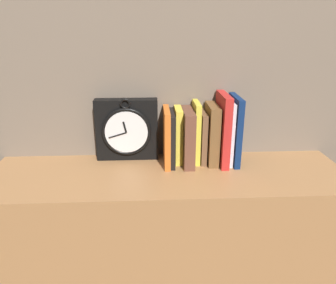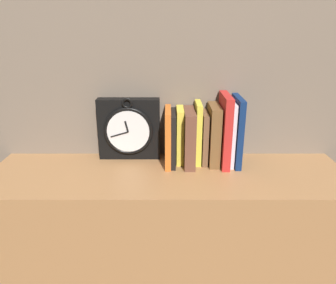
{
  "view_description": "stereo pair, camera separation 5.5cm",
  "coord_description": "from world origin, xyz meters",
  "views": [
    {
      "loc": [
        -0.05,
        -1.0,
        1.3
      ],
      "look_at": [
        0.0,
        0.0,
        0.94
      ],
      "focal_mm": 35.0,
      "sensor_mm": 36.0,
      "label": 1
    },
    {
      "loc": [
        0.0,
        -1.0,
        1.3
      ],
      "look_at": [
        0.0,
        0.0,
        0.94
      ],
      "focal_mm": 35.0,
      "sensor_mm": 36.0,
      "label": 2
    }
  ],
  "objects": [
    {
      "name": "book_slot1_black",
      "position": [
        0.02,
        0.09,
        0.92
      ],
      "size": [
        0.02,
        0.15,
        0.19
      ],
      "color": "black",
      "rests_on": "bookshelf"
    },
    {
      "name": "book_slot7_red",
      "position": [
        0.2,
        0.09,
        0.95
      ],
      "size": [
        0.03,
        0.16,
        0.25
      ],
      "color": "red",
      "rests_on": "bookshelf"
    },
    {
      "name": "book_slot6_brown",
      "position": [
        0.16,
        0.1,
        0.93
      ],
      "size": [
        0.04,
        0.14,
        0.21
      ],
      "color": "brown",
      "rests_on": "bookshelf"
    },
    {
      "name": "book_slot8_white",
      "position": [
        0.22,
        0.1,
        0.94
      ],
      "size": [
        0.02,
        0.14,
        0.23
      ],
      "color": "silver",
      "rests_on": "bookshelf"
    },
    {
      "name": "bookshelf",
      "position": [
        0.0,
        0.0,
        0.41
      ],
      "size": [
        1.22,
        0.36,
        0.83
      ],
      "color": "#A87547",
      "rests_on": "ground_plane"
    },
    {
      "name": "book_slot5_brown",
      "position": [
        0.13,
        0.11,
        0.92
      ],
      "size": [
        0.02,
        0.12,
        0.18
      ],
      "color": "brown",
      "rests_on": "bookshelf"
    },
    {
      "name": "book_slot9_navy",
      "position": [
        0.24,
        0.09,
        0.95
      ],
      "size": [
        0.02,
        0.15,
        0.24
      ],
      "color": "navy",
      "rests_on": "bookshelf"
    },
    {
      "name": "clock",
      "position": [
        -0.14,
        0.14,
        0.94
      ],
      "size": [
        0.22,
        0.06,
        0.23
      ],
      "color": "black",
      "rests_on": "bookshelf"
    },
    {
      "name": "wall_back",
      "position": [
        0.0,
        0.2,
        1.3
      ],
      "size": [
        6.0,
        0.05,
        2.6
      ],
      "color": "#756656",
      "rests_on": "ground_plane"
    },
    {
      "name": "book_slot2_yellow",
      "position": [
        0.04,
        0.11,
        0.92
      ],
      "size": [
        0.02,
        0.11,
        0.2
      ],
      "color": "yellow",
      "rests_on": "bookshelf"
    },
    {
      "name": "book_slot0_orange",
      "position": [
        -0.0,
        0.09,
        0.93
      ],
      "size": [
        0.02,
        0.16,
        0.2
      ],
      "color": "orange",
      "rests_on": "bookshelf"
    },
    {
      "name": "book_slot4_yellow",
      "position": [
        0.11,
        0.11,
        0.93
      ],
      "size": [
        0.02,
        0.12,
        0.22
      ],
      "color": "yellow",
      "rests_on": "bookshelf"
    },
    {
      "name": "book_slot3_brown",
      "position": [
        0.08,
        0.09,
        0.92
      ],
      "size": [
        0.04,
        0.16,
        0.2
      ],
      "color": "brown",
      "rests_on": "bookshelf"
    }
  ]
}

